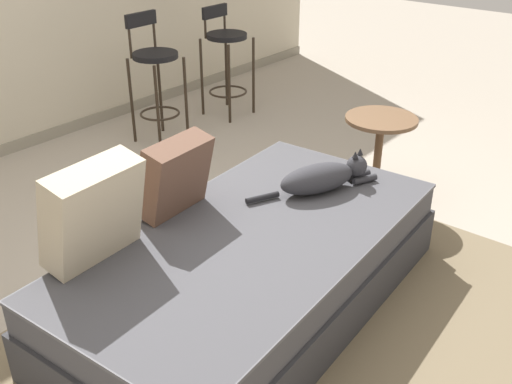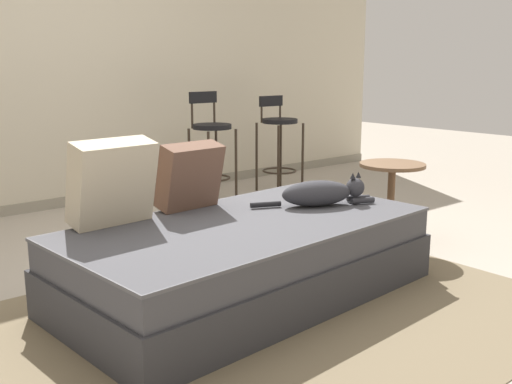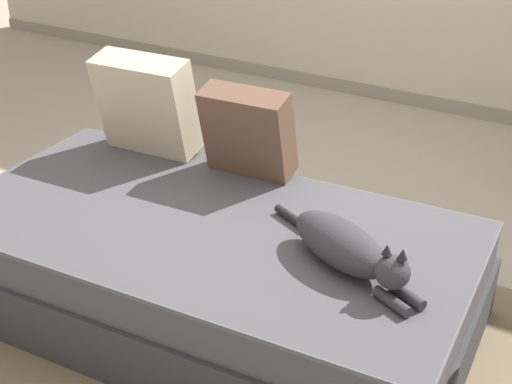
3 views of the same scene
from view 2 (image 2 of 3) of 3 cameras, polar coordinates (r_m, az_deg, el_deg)
ground_plane at (r=3.59m, az=-4.97°, el=-7.93°), size 16.00×16.00×0.00m
wall_back_panel at (r=5.37m, az=-19.50°, el=12.26°), size 8.00×0.10×2.60m
wall_baseboard_trim at (r=5.45m, az=-18.36°, el=-0.99°), size 8.00×0.02×0.09m
area_rug at (r=3.08m, az=2.70°, el=-11.33°), size 2.67×2.13×0.01m
couch at (r=3.22m, az=-0.91°, el=-6.30°), size 2.04×1.15×0.42m
throw_pillow_corner at (r=3.12m, az=-13.55°, el=0.91°), size 0.44×0.26×0.45m
throw_pillow_middle at (r=3.40m, az=-6.31°, el=1.54°), size 0.38×0.23×0.38m
cat at (r=3.50m, az=6.27°, el=-0.08°), size 0.69×0.39×0.19m
bar_stool_near_window at (r=5.30m, az=-4.28°, el=4.91°), size 0.34×0.34×0.98m
bar_stool_by_doorway at (r=5.80m, az=2.18°, el=5.35°), size 0.34×0.34×0.92m
side_table at (r=4.17m, az=12.74°, el=-0.03°), size 0.44×0.44×0.57m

